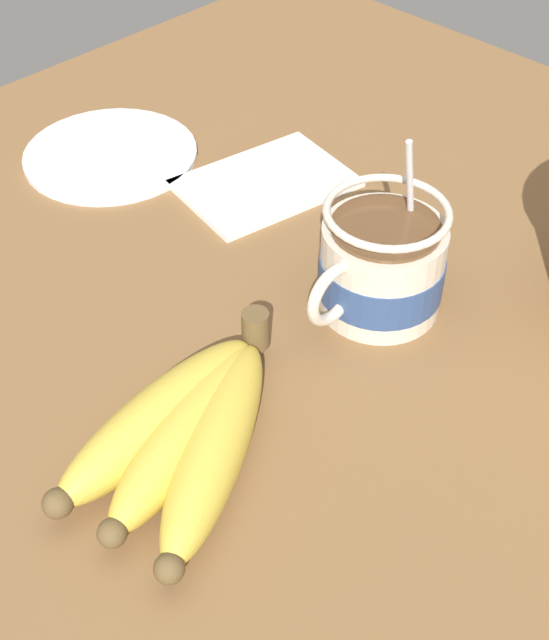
{
  "coord_description": "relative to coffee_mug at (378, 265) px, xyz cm",
  "views": [
    {
      "loc": [
        35.6,
        31.0,
        49.43
      ],
      "look_at": [
        2.81,
        -1.43,
        7.01
      ],
      "focal_mm": 50.0,
      "sensor_mm": 36.0,
      "label": 1
    }
  ],
  "objects": [
    {
      "name": "small_plate",
      "position": [
        1.5,
        -31.7,
        -3.6
      ],
      "size": [
        16.6,
        16.6,
        0.6
      ],
      "color": "white",
      "rests_on": "table"
    },
    {
      "name": "banana_bunch",
      "position": [
        20.1,
        0.84,
        -1.81
      ],
      "size": [
        20.46,
        13.78,
        4.41
      ],
      "color": "brown",
      "rests_on": "table"
    },
    {
      "name": "coffee_mug",
      "position": [
        0.0,
        0.0,
        0.0
      ],
      "size": [
        12.94,
        9.6,
        14.03
      ],
      "color": "beige",
      "rests_on": "table"
    },
    {
      "name": "table",
      "position": [
        7.19,
        0.31,
        -5.41
      ],
      "size": [
        103.25,
        103.25,
        3.01
      ],
      "color": "brown",
      "rests_on": "ground"
    },
    {
      "name": "napkin",
      "position": [
        -5.49,
        -17.63,
        -3.6
      ],
      "size": [
        16.78,
        13.17,
        0.6
      ],
      "color": "white",
      "rests_on": "table"
    }
  ]
}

